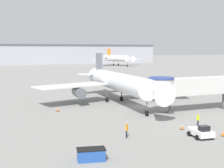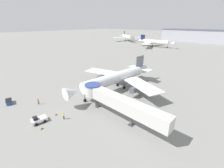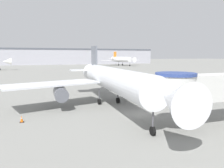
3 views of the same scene
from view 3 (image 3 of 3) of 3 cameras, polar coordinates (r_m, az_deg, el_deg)
The scene contains 5 objects.
ground_plane at distance 29.17m, azimuth 7.02°, elevation -7.82°, with size 800.00×800.00×0.00m, color gray.
main_airplane at distance 32.31m, azimuth 0.24°, elevation 1.00°, with size 32.19×33.27×9.50m.
traffic_cone_port_wing at distance 27.53m, azimuth -22.53°, elevation -8.47°, with size 0.48×0.48×0.79m.
background_jet_orange_tail at distance 166.75m, azimuth 2.61°, elevation 6.44°, with size 32.97×30.04×10.70m.
terminal_building at distance 202.25m, azimuth -12.17°, elevation 7.07°, with size 162.57×24.67×13.70m.
Camera 3 is at (-13.29, -24.82, 7.67)m, focal length 35.00 mm.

